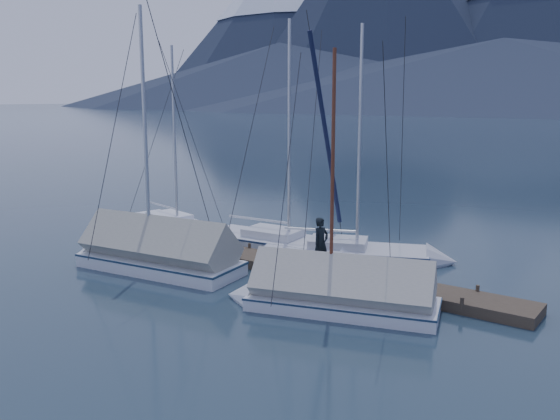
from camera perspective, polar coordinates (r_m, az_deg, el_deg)
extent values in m
plane|color=#172533|center=(20.33, -3.33, -6.96)|extent=(1000.00, 1000.00, 0.00)
cone|color=#475675|center=(516.52, 4.05, 17.31)|extent=(308.00, 308.00, 130.00)
cone|color=#192133|center=(393.53, -0.49, 16.82)|extent=(209.00, 209.00, 95.00)
cone|color=#192133|center=(340.30, 9.45, 19.33)|extent=(190.00, 190.00, 115.00)
cone|color=#192133|center=(321.80, 22.80, 16.91)|extent=(171.00, 171.00, 90.00)
cone|color=#192133|center=(327.58, -0.04, 12.77)|extent=(364.00, 364.00, 35.00)
cone|color=#192133|center=(265.16, 20.56, 12.03)|extent=(416.00, 416.00, 30.00)
cube|color=#382D23|center=(21.80, 0.00, -5.25)|extent=(18.00, 1.50, 0.34)
cube|color=black|center=(25.72, -10.91, -3.46)|extent=(3.00, 1.30, 0.30)
cube|color=black|center=(21.86, 0.00, -5.80)|extent=(3.00, 1.30, 0.30)
cube|color=black|center=(19.14, 14.88, -8.62)|extent=(3.00, 1.30, 0.30)
cylinder|color=#382D23|center=(27.53, -12.74, -1.73)|extent=(0.12, 0.12, 0.35)
cylinder|color=#382D23|center=(26.66, -14.99, -2.24)|extent=(0.12, 0.12, 0.35)
cylinder|color=#382D23|center=(25.40, -8.24, -2.62)|extent=(0.12, 0.12, 0.35)
cylinder|color=#382D23|center=(24.45, -10.53, -3.22)|extent=(0.12, 0.12, 0.35)
cylinder|color=#382D23|center=(23.46, -2.96, -3.64)|extent=(0.12, 0.12, 0.35)
cylinder|color=#382D23|center=(22.43, -5.21, -4.36)|extent=(0.12, 0.12, 0.35)
cylinder|color=#382D23|center=(21.77, 3.23, -4.80)|extent=(0.12, 0.12, 0.35)
cylinder|color=#382D23|center=(20.65, 1.11, -5.65)|extent=(0.12, 0.12, 0.35)
cylinder|color=#382D23|center=(20.37, 10.38, -6.06)|extent=(0.12, 0.12, 0.35)
cylinder|color=#382D23|center=(19.17, 8.55, -7.08)|extent=(0.12, 0.12, 0.35)
cylinder|color=#382D23|center=(19.34, 18.47, -7.37)|extent=(0.12, 0.12, 0.35)
cylinder|color=#382D23|center=(18.07, 17.11, -8.57)|extent=(0.12, 0.12, 0.35)
cube|color=white|center=(28.55, -10.25, -1.66)|extent=(6.31, 3.29, 0.66)
cube|color=white|center=(28.62, -10.23, -2.25)|extent=(5.23, 2.21, 0.30)
cube|color=navy|center=(28.50, -10.27, -1.11)|extent=(6.37, 3.33, 0.06)
cone|color=white|center=(25.72, -6.26, -2.93)|extent=(1.50, 2.12, 1.92)
cube|color=white|center=(28.71, -10.59, -0.63)|extent=(2.36, 1.84, 0.30)
cylinder|color=#B2B7BF|center=(27.61, -10.12, 7.03)|extent=(0.12, 0.12, 8.02)
cylinder|color=#B2B7BF|center=(29.22, -11.33, 0.45)|extent=(2.66, 0.69, 0.09)
cylinder|color=#26262B|center=(26.34, -8.41, 6.91)|extent=(0.70, 2.96, 8.03)
cube|color=silver|center=(24.62, -0.01, -3.47)|extent=(6.66, 2.70, 0.72)
cube|color=silver|center=(24.70, -0.01, -4.20)|extent=(5.61, 1.64, 0.33)
cube|color=navy|center=(24.54, -0.01, -2.78)|extent=(6.73, 2.72, 0.07)
cone|color=silver|center=(22.97, 8.02, -4.62)|extent=(1.36, 2.17, 2.08)
cube|color=silver|center=(24.66, -0.66, -2.20)|extent=(2.39, 1.70, 0.33)
cylinder|color=#B2B7BF|center=(23.68, 0.89, 7.48)|extent=(0.13, 0.13, 8.68)
cylinder|color=#B2B7BF|center=(24.96, -2.14, -0.90)|extent=(2.93, 0.34, 0.10)
cylinder|color=#26262B|center=(22.90, 4.44, 7.34)|extent=(0.30, 3.27, 8.69)
cube|color=silver|center=(23.31, 6.36, -4.36)|extent=(6.59, 4.35, 0.69)
cube|color=silver|center=(23.40, 6.35, -5.10)|extent=(5.36, 3.12, 0.31)
cube|color=navy|center=(23.24, 6.38, -3.67)|extent=(6.66, 4.39, 0.06)
cone|color=silver|center=(23.19, 15.27, -4.77)|extent=(1.83, 2.29, 2.01)
cube|color=silver|center=(23.22, 5.62, -3.13)|extent=(2.59, 2.20, 0.31)
cylinder|color=#B2B7BF|center=(22.52, 7.67, 6.77)|extent=(0.13, 0.13, 8.36)
cylinder|color=#B2B7BF|center=(23.22, 3.85, -1.91)|extent=(2.64, 1.18, 0.09)
cylinder|color=#26262B|center=(22.42, 11.68, 6.62)|extent=(1.24, 2.92, 8.37)
cube|color=silver|center=(17.78, 6.00, -9.29)|extent=(5.86, 3.51, 0.59)
cube|color=silver|center=(17.87, 5.98, -10.09)|extent=(4.81, 2.42, 0.27)
cube|color=#19304C|center=(17.70, 6.02, -8.53)|extent=(5.92, 3.54, 0.05)
cone|color=silver|center=(18.68, -3.60, -8.25)|extent=(1.49, 2.09, 1.88)
cylinder|color=#592819|center=(16.93, 5.08, 3.19)|extent=(0.11, 0.11, 7.13)
cylinder|color=#592819|center=(17.35, 8.94, -6.98)|extent=(2.40, 0.81, 0.08)
cylinder|color=#26262B|center=(17.31, 0.63, 3.40)|extent=(0.84, 2.66, 7.14)
cube|color=#A3A298|center=(17.57, 6.04, -7.29)|extent=(5.60, 3.46, 2.00)
cube|color=silver|center=(22.03, -11.47, -5.40)|extent=(6.38, 2.96, 0.72)
cube|color=silver|center=(22.13, -11.43, -6.22)|extent=(5.34, 1.86, 0.33)
cube|color=#19324C|center=(21.95, -11.50, -4.63)|extent=(6.44, 2.99, 0.07)
cone|color=silver|center=(24.42, -17.91, -4.12)|extent=(1.47, 2.24, 2.11)
cylinder|color=#B2B7BF|center=(21.51, -12.84, 7.04)|extent=(0.13, 0.13, 8.78)
cylinder|color=#B2B7BF|center=(21.10, -9.28, -3.18)|extent=(2.76, 0.45, 0.10)
cylinder|color=#26262B|center=(22.55, -15.80, 7.06)|extent=(0.42, 3.08, 8.79)
cube|color=gray|center=(21.83, -11.54, -3.38)|extent=(6.08, 2.96, 2.24)
imported|color=black|center=(20.60, 3.95, -3.18)|extent=(0.55, 0.72, 1.78)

